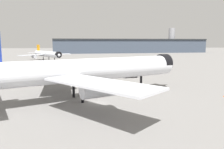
{
  "coord_description": "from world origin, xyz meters",
  "views": [
    {
      "loc": [
        -1.79,
        -47.32,
        12.95
      ],
      "look_at": [
        4.09,
        5.95,
        5.15
      ],
      "focal_mm": 35.8,
      "sensor_mm": 36.0,
      "label": 1
    }
  ],
  "objects": [
    {
      "name": "ground",
      "position": [
        0.0,
        0.0,
        0.0
      ],
      "size": [
        900.0,
        900.0,
        0.0
      ],
      "primitive_type": "plane",
      "color": "slate"
    },
    {
      "name": "airliner_near_gate",
      "position": [
        -2.18,
        3.17,
        6.57
      ],
      "size": [
        51.62,
        46.27,
        14.93
      ],
      "rotation": [
        0.0,
        0.0,
        0.42
      ],
      "color": "silver",
      "rests_on": "ground"
    },
    {
      "name": "service_truck_front",
      "position": [
        13.83,
        32.64,
        1.59
      ],
      "size": [
        5.74,
        3.15,
        3.0
      ],
      "rotation": [
        0.0,
        0.0,
        3.27
      ],
      "color": "black",
      "rests_on": "ground"
    },
    {
      "name": "airliner_far_taxiway",
      "position": [
        -29.09,
        107.96,
        4.89
      ],
      "size": [
        32.89,
        36.78,
        11.09
      ],
      "rotation": [
        0.0,
        0.0,
        5.29
      ],
      "color": "silver",
      "rests_on": "ground"
    },
    {
      "name": "terminal_building",
      "position": [
        53.57,
        221.78,
        8.62
      ],
      "size": [
        187.02,
        39.3,
        30.18
      ],
      "rotation": [
        0.0,
        0.0,
        0.09
      ],
      "color": "#3D4756",
      "rests_on": "ground"
    }
  ]
}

